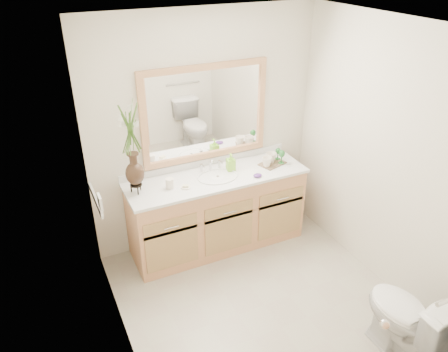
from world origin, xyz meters
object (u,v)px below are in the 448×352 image
tray (272,164)px  soap_bottle (231,163)px  toilet (408,320)px  flower_vase (131,137)px  tumbler (170,183)px

tray → soap_bottle: bearing=153.6°
toilet → flower_vase: flower_vase is taller
toilet → soap_bottle: 2.13m
tumbler → toilet: bearing=-57.8°
flower_vase → tumbler: (0.31, -0.05, -0.51)m
toilet → tray: bearing=-88.1°
tumbler → flower_vase: bearing=169.9°
flower_vase → tray: (1.45, -0.04, -0.56)m
toilet → flower_vase: 2.68m
tumbler → soap_bottle: 0.69m
soap_bottle → toilet: bearing=-70.2°
flower_vase → tray: 1.55m
tumbler → soap_bottle: soap_bottle is taller
flower_vase → soap_bottle: size_ratio=5.12×
flower_vase → tumbler: size_ratio=8.41×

